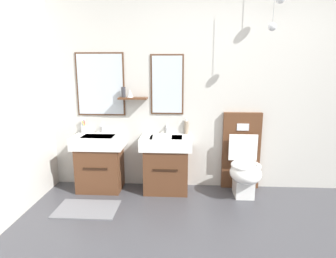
{
  "coord_description": "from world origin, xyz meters",
  "views": [
    {
      "loc": [
        -0.64,
        -1.93,
        1.55
      ],
      "look_at": [
        -0.83,
        1.41,
        0.84
      ],
      "focal_mm": 30.75,
      "sensor_mm": 36.0,
      "label": 1
    }
  ],
  "objects_px": {
    "toothbrush_cup": "(84,128)",
    "folded_hand_towel": "(162,137)",
    "soap_dispenser": "(186,127)",
    "toilet": "(243,164)",
    "vanity_sink_left": "(100,161)",
    "vanity_sink_right": "(166,162)"
  },
  "relations": [
    {
      "from": "toothbrush_cup",
      "to": "folded_hand_towel",
      "type": "relative_size",
      "value": 0.94
    },
    {
      "from": "toothbrush_cup",
      "to": "folded_hand_towel",
      "type": "distance_m",
      "value": 1.09
    },
    {
      "from": "vanity_sink_left",
      "to": "toothbrush_cup",
      "type": "bearing_deg",
      "value": 148.87
    },
    {
      "from": "vanity_sink_right",
      "to": "folded_hand_towel",
      "type": "bearing_deg",
      "value": -108.01
    },
    {
      "from": "soap_dispenser",
      "to": "folded_hand_towel",
      "type": "relative_size",
      "value": 0.92
    },
    {
      "from": "soap_dispenser",
      "to": "vanity_sink_right",
      "type": "bearing_deg",
      "value": -148.22
    },
    {
      "from": "toilet",
      "to": "soap_dispenser",
      "type": "distance_m",
      "value": 0.84
    },
    {
      "from": "vanity_sink_right",
      "to": "soap_dispenser",
      "type": "distance_m",
      "value": 0.51
    },
    {
      "from": "vanity_sink_left",
      "to": "toothbrush_cup",
      "type": "xyz_separation_m",
      "value": [
        -0.24,
        0.14,
        0.4
      ]
    },
    {
      "from": "vanity_sink_left",
      "to": "soap_dispenser",
      "type": "xyz_separation_m",
      "value": [
        1.1,
        0.15,
        0.42
      ]
    },
    {
      "from": "folded_hand_towel",
      "to": "toothbrush_cup",
      "type": "bearing_deg",
      "value": 165.74
    },
    {
      "from": "vanity_sink_left",
      "to": "toothbrush_cup",
      "type": "relative_size",
      "value": 3.44
    },
    {
      "from": "vanity_sink_left",
      "to": "vanity_sink_right",
      "type": "height_order",
      "value": "same"
    },
    {
      "from": "soap_dispenser",
      "to": "folded_hand_towel",
      "type": "distance_m",
      "value": 0.41
    },
    {
      "from": "folded_hand_towel",
      "to": "vanity_sink_right",
      "type": "bearing_deg",
      "value": 71.99
    },
    {
      "from": "toothbrush_cup",
      "to": "toilet",
      "type": "bearing_deg",
      "value": -4.49
    },
    {
      "from": "toilet",
      "to": "toothbrush_cup",
      "type": "distance_m",
      "value": 2.09
    },
    {
      "from": "toothbrush_cup",
      "to": "folded_hand_towel",
      "type": "xyz_separation_m",
      "value": [
        1.05,
        -0.27,
        -0.04
      ]
    },
    {
      "from": "vanity_sink_left",
      "to": "vanity_sink_right",
      "type": "xyz_separation_m",
      "value": [
        0.85,
        0.0,
        0.0
      ]
    },
    {
      "from": "toilet",
      "to": "soap_dispenser",
      "type": "height_order",
      "value": "toilet"
    },
    {
      "from": "vanity_sink_right",
      "to": "folded_hand_towel",
      "type": "relative_size",
      "value": 3.24
    },
    {
      "from": "vanity_sink_right",
      "to": "toothbrush_cup",
      "type": "relative_size",
      "value": 3.44
    }
  ]
}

